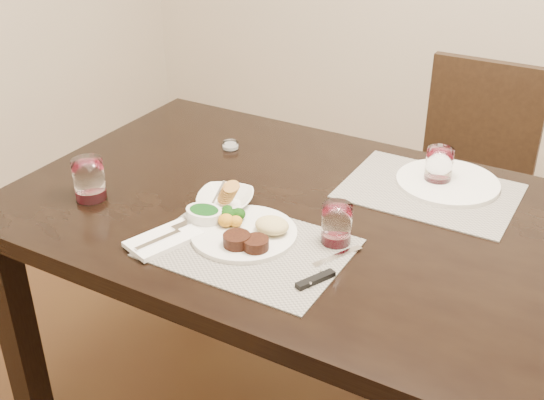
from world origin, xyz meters
The scene contains 14 objects.
dining_table centered at (0.00, 0.00, 0.67)m, with size 2.00×1.00×0.75m.
chair_far centered at (0.00, 0.93, 0.50)m, with size 0.42×0.42×0.90m.
placemat_near centered at (-0.24, -0.24, 0.75)m, with size 0.46×0.34×0.00m, color gray.
placemat_far centered at (0.04, 0.26, 0.75)m, with size 0.46×0.34×0.00m, color gray.
dinner_plate centered at (-0.27, -0.20, 0.77)m, with size 0.26×0.26×0.05m.
napkin_fork centered at (-0.43, -0.32, 0.76)m, with size 0.15×0.20×0.02m.
steak_knife centered at (-0.04, -0.26, 0.76)m, with size 0.08×0.23×0.01m.
cracker_bowl centered at (-0.40, -0.10, 0.77)m, with size 0.18×0.18×0.06m.
sauce_ramekin centered at (-0.40, -0.19, 0.78)m, with size 0.10×0.15×0.08m.
wine_glass_near centered at (-0.07, -0.11, 0.80)m, with size 0.07×0.07×0.10m.
far_plate centered at (0.07, 0.32, 0.76)m, with size 0.28×0.28×0.01m, color silver.
wine_glass_far centered at (0.05, 0.31, 0.80)m, with size 0.07×0.07×0.10m.
wine_glass_side centered at (-0.74, -0.23, 0.80)m, with size 0.08×0.08×0.11m.
salt_cellar centered at (-0.59, 0.22, 0.76)m, with size 0.05×0.05×0.02m.
Camera 1 is at (0.49, -1.39, 1.64)m, focal length 45.00 mm.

